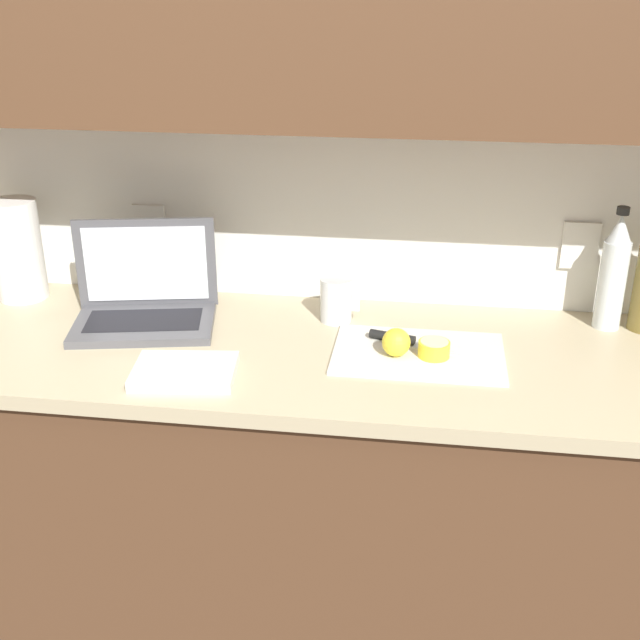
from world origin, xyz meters
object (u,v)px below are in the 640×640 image
(knife, at_px, (407,341))
(bottle_green_soda, at_px, (613,273))
(lemon_half_cut, at_px, (434,349))
(lemon_whole_beside, at_px, (396,342))
(paper_towel_roll, at_px, (18,250))
(laptop, at_px, (145,299))
(measuring_cup, at_px, (336,300))
(cutting_board, at_px, (418,354))

(knife, relative_size, bottle_green_soda, 0.92)
(lemon_half_cut, xyz_separation_m, bottle_green_soda, (0.42, 0.24, 0.11))
(lemon_whole_beside, height_order, paper_towel_roll, paper_towel_roll)
(bottle_green_soda, relative_size, paper_towel_roll, 1.15)
(laptop, bearing_deg, measuring_cup, -3.13)
(knife, height_order, measuring_cup, measuring_cup)
(cutting_board, relative_size, paper_towel_roll, 1.46)
(cutting_board, distance_m, lemon_half_cut, 0.04)
(knife, distance_m, paper_towel_roll, 1.06)
(laptop, distance_m, measuring_cup, 0.48)
(lemon_half_cut, xyz_separation_m, paper_towel_roll, (-1.10, 0.23, 0.11))
(lemon_half_cut, bearing_deg, knife, 137.21)
(cutting_board, height_order, paper_towel_roll, paper_towel_roll)
(lemon_half_cut, height_order, lemon_whole_beside, lemon_whole_beside)
(measuring_cup, relative_size, paper_towel_roll, 0.42)
(lemon_half_cut, height_order, measuring_cup, measuring_cup)
(bottle_green_soda, bearing_deg, paper_towel_roll, -179.27)
(measuring_cup, bearing_deg, bottle_green_soda, 4.82)
(knife, xyz_separation_m, paper_towel_roll, (-1.04, 0.17, 0.12))
(bottle_green_soda, bearing_deg, knife, -158.76)
(laptop, distance_m, cutting_board, 0.69)
(paper_towel_roll, bearing_deg, bottle_green_soda, 0.73)
(cutting_board, distance_m, paper_towel_roll, 1.10)
(knife, distance_m, lemon_half_cut, 0.08)
(laptop, height_order, paper_towel_roll, paper_towel_roll)
(lemon_half_cut, bearing_deg, paper_towel_roll, 168.44)
(measuring_cup, distance_m, paper_towel_roll, 0.86)
(cutting_board, xyz_separation_m, measuring_cup, (-0.21, 0.17, 0.05))
(laptop, distance_m, paper_towel_roll, 0.40)
(knife, height_order, paper_towel_roll, paper_towel_roll)
(laptop, bearing_deg, cutting_board, -20.25)
(cutting_board, xyz_separation_m, lemon_half_cut, (0.03, -0.01, 0.02))
(knife, bearing_deg, lemon_whole_beside, -95.74)
(cutting_board, relative_size, lemon_half_cut, 5.44)
(knife, distance_m, lemon_whole_beside, 0.07)
(cutting_board, relative_size, lemon_whole_beside, 6.00)
(cutting_board, xyz_separation_m, paper_towel_roll, (-1.07, 0.21, 0.13))
(lemon_half_cut, relative_size, measuring_cup, 0.64)
(lemon_half_cut, height_order, paper_towel_roll, paper_towel_roll)
(lemon_half_cut, height_order, bottle_green_soda, bottle_green_soda)
(bottle_green_soda, bearing_deg, measuring_cup, -175.18)
(knife, bearing_deg, lemon_half_cut, -28.34)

